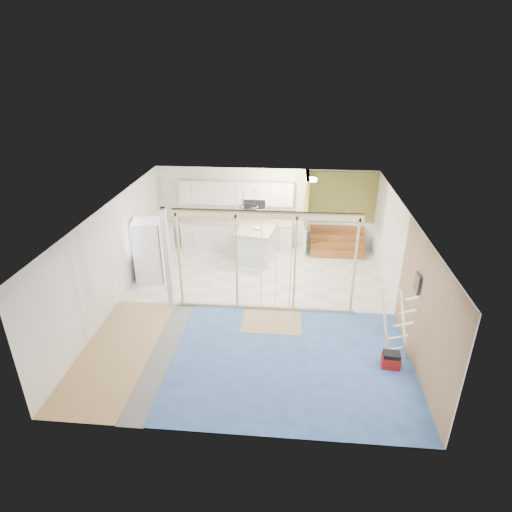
# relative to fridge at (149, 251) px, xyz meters

# --- Properties ---
(room) EXTENTS (7.01, 8.01, 2.61)m
(room) POSITION_rel_fridge_xyz_m (3.03, -1.32, 0.43)
(room) COLOR slate
(room) RESTS_ON ground
(floor_overlays) EXTENTS (7.00, 8.00, 0.03)m
(floor_overlays) POSITION_rel_fridge_xyz_m (3.10, -1.26, -0.86)
(floor_overlays) COLOR silver
(floor_overlays) RESTS_ON room
(stud_frame) EXTENTS (4.66, 0.14, 2.60)m
(stud_frame) POSITION_rel_fridge_xyz_m (2.75, -1.32, 0.73)
(stud_frame) COLOR #D8B084
(stud_frame) RESTS_ON room
(base_cabinets) EXTENTS (4.45, 2.24, 0.93)m
(base_cabinets) POSITION_rel_fridge_xyz_m (1.42, 2.04, -0.41)
(base_cabinets) COLOR silver
(base_cabinets) RESTS_ON room
(upper_cabinets) EXTENTS (3.60, 0.41, 0.85)m
(upper_cabinets) POSITION_rel_fridge_xyz_m (2.19, 2.49, 0.95)
(upper_cabinets) COLOR silver
(upper_cabinets) RESTS_ON room
(green_partition) EXTENTS (2.25, 1.51, 2.60)m
(green_partition) POSITION_rel_fridge_xyz_m (5.07, 2.34, 0.07)
(green_partition) COLOR olive
(green_partition) RESTS_ON room
(pot_rack) EXTENTS (0.52, 0.52, 0.72)m
(pot_rack) POSITION_rel_fridge_xyz_m (2.72, 0.57, 1.12)
(pot_rack) COLOR black
(pot_rack) RESTS_ON room
(sheathing_panel) EXTENTS (0.02, 4.00, 2.60)m
(sheathing_panel) POSITION_rel_fridge_xyz_m (6.51, -3.32, 0.43)
(sheathing_panel) COLOR #A57959
(sheathing_panel) RESTS_ON room
(electrical_panel) EXTENTS (0.04, 0.30, 0.40)m
(electrical_panel) POSITION_rel_fridge_xyz_m (6.46, -2.72, 0.78)
(electrical_panel) COLOR #3C3D42
(electrical_panel) RESTS_ON room
(ceiling_light) EXTENTS (0.32, 0.32, 0.08)m
(ceiling_light) POSITION_rel_fridge_xyz_m (4.43, 1.68, 1.67)
(ceiling_light) COLOR #FFEABF
(ceiling_light) RESTS_ON room
(fridge) EXTENTS (0.89, 0.86, 1.75)m
(fridge) POSITION_rel_fridge_xyz_m (0.00, 0.00, 0.00)
(fridge) COLOR white
(fridge) RESTS_ON room
(island) EXTENTS (1.23, 1.23, 1.04)m
(island) POSITION_rel_fridge_xyz_m (2.82, 1.38, -0.36)
(island) COLOR silver
(island) RESTS_ON room
(bowl) EXTENTS (0.28, 0.28, 0.06)m
(bowl) POSITION_rel_fridge_xyz_m (2.89, 1.43, 0.20)
(bowl) COLOR silver
(bowl) RESTS_ON island
(soap_bottle_a) EXTENTS (0.12, 0.12, 0.31)m
(soap_bottle_a) POSITION_rel_fridge_xyz_m (1.91, 2.40, 0.21)
(soap_bottle_a) COLOR #A5A6B8
(soap_bottle_a) RESTS_ON base_cabinets
(soap_bottle_b) EXTENTS (0.12, 0.12, 0.21)m
(soap_bottle_b) POSITION_rel_fridge_xyz_m (2.18, 2.46, 0.16)
(soap_bottle_b) COLOR silver
(soap_bottle_b) RESTS_ON base_cabinets
(toolbox) EXTENTS (0.39, 0.31, 0.35)m
(toolbox) POSITION_rel_fridge_xyz_m (6.03, -3.31, -0.71)
(toolbox) COLOR #9A140E
(toolbox) RESTS_ON room
(ladder) EXTENTS (0.88, 0.09, 1.64)m
(ladder) POSITION_rel_fridge_xyz_m (6.11, -3.02, -0.03)
(ladder) COLOR beige
(ladder) RESTS_ON room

